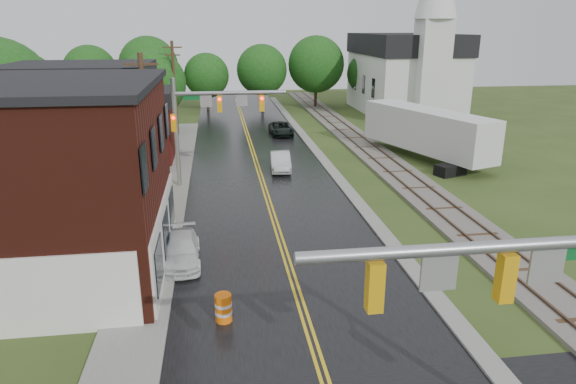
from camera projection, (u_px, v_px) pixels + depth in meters
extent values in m
cube|color=black|center=(259.00, 172.00, 38.08)|extent=(10.00, 90.00, 0.02)
cube|color=gray|center=(317.00, 153.00, 43.50)|extent=(0.80, 70.00, 0.12)
cube|color=gray|center=(168.00, 197.00, 32.56)|extent=(2.40, 50.00, 0.12)
cube|color=silver|center=(165.00, 235.00, 22.78)|extent=(0.10, 9.50, 3.00)
cube|color=tan|center=(87.00, 146.00, 31.88)|extent=(8.00, 7.00, 6.40)
cube|color=#3F0F0C|center=(128.00, 133.00, 40.80)|extent=(7.00, 6.00, 4.40)
cube|color=silver|center=(403.00, 84.00, 63.17)|extent=(10.00, 16.00, 7.00)
cube|color=black|center=(406.00, 44.00, 61.71)|extent=(10.40, 16.40, 2.40)
cube|color=silver|center=(430.00, 73.00, 55.01)|extent=(3.20, 3.20, 11.00)
cube|color=#59544C|center=(370.00, 151.00, 44.07)|extent=(3.20, 80.00, 0.20)
cube|color=#4C3828|center=(362.00, 149.00, 43.93)|extent=(0.10, 80.00, 0.12)
cube|color=#4C3828|center=(378.00, 149.00, 44.12)|extent=(0.10, 80.00, 0.12)
cylinder|color=gray|center=(476.00, 248.00, 10.05)|extent=(7.20, 0.26, 0.26)
cube|color=orange|center=(506.00, 277.00, 10.37)|extent=(0.32, 0.30, 1.05)
cube|color=orange|center=(375.00, 287.00, 10.01)|extent=(0.32, 0.30, 1.05)
cube|color=gray|center=(547.00, 266.00, 10.42)|extent=(0.75, 0.06, 0.75)
cube|color=gray|center=(439.00, 273.00, 10.11)|extent=(0.75, 0.06, 0.75)
cylinder|color=gray|center=(176.00, 134.00, 33.41)|extent=(0.28, 0.28, 7.20)
cylinder|color=gray|center=(230.00, 93.00, 33.07)|extent=(7.20, 0.26, 0.26)
cube|color=orange|center=(220.00, 104.00, 33.20)|extent=(0.32, 0.30, 1.05)
cube|color=orange|center=(262.00, 103.00, 33.55)|extent=(0.32, 0.30, 1.05)
cube|color=gray|center=(206.00, 101.00, 33.02)|extent=(0.75, 0.06, 0.75)
cube|color=gray|center=(242.00, 100.00, 33.32)|extent=(0.75, 0.06, 0.75)
cube|color=#0C5926|center=(194.00, 97.00, 32.85)|extent=(1.40, 0.04, 0.30)
sphere|color=#FF0C0C|center=(219.00, 99.00, 32.92)|extent=(0.20, 0.20, 0.20)
cylinder|color=#382616|center=(147.00, 137.00, 28.26)|extent=(0.28, 0.28, 9.00)
cube|color=#382616|center=(141.00, 64.00, 27.05)|extent=(1.80, 0.12, 0.12)
cube|color=#382616|center=(142.00, 78.00, 27.27)|extent=(1.40, 0.12, 0.12)
cylinder|color=#382616|center=(175.00, 90.00, 48.98)|extent=(0.28, 0.28, 9.00)
cube|color=#382616|center=(172.00, 47.00, 47.77)|extent=(1.80, 0.12, 0.12)
cube|color=#382616|center=(173.00, 55.00, 47.99)|extent=(1.40, 0.12, 0.12)
cylinder|color=black|center=(8.00, 151.00, 37.07)|extent=(0.36, 0.36, 3.42)
sphere|color=#153E11|center=(7.00, 103.00, 35.69)|extent=(5.32, 5.32, 5.32)
cylinder|color=black|center=(91.00, 132.00, 45.24)|extent=(0.36, 0.36, 2.70)
sphere|color=#153E11|center=(87.00, 95.00, 44.22)|extent=(6.00, 6.00, 6.00)
sphere|color=#153E11|center=(93.00, 101.00, 44.09)|extent=(4.20, 4.20, 4.20)
cylinder|color=black|center=(156.00, 118.00, 51.52)|extent=(0.36, 0.36, 2.88)
sphere|color=#153E11|center=(153.00, 83.00, 50.43)|extent=(6.40, 6.40, 6.40)
sphere|color=#153E11|center=(160.00, 89.00, 50.31)|extent=(4.48, 4.48, 4.48)
imported|color=black|center=(281.00, 129.00, 50.61)|extent=(2.16, 4.55, 1.25)
imported|color=silver|center=(280.00, 161.00, 38.29)|extent=(1.70, 4.17, 1.34)
imported|color=silver|center=(181.00, 250.00, 23.33)|extent=(1.89, 4.22, 1.20)
cube|color=black|center=(450.00, 170.00, 37.07)|extent=(2.36, 1.82, 0.80)
cylinder|color=gray|center=(410.00, 145.00, 44.63)|extent=(0.16, 0.16, 0.80)
cube|color=silver|center=(426.00, 130.00, 40.99)|extent=(6.82, 13.05, 3.21)
cylinder|color=orange|center=(223.00, 308.00, 18.69)|extent=(0.61, 0.61, 1.09)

